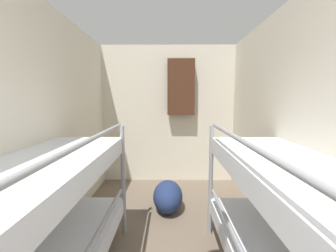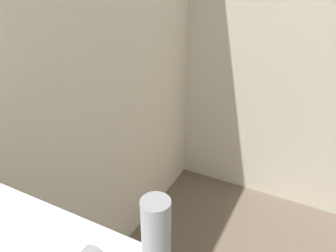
{
  "view_description": "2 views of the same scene",
  "coord_description": "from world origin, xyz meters",
  "views": [
    {
      "loc": [
        0.03,
        0.23,
        1.41
      ],
      "look_at": [
        0.01,
        3.1,
        1.07
      ],
      "focal_mm": 24.0,
      "sensor_mm": 36.0,
      "label": 1
    },
    {
      "loc": [
        -0.28,
        2.17,
        1.45
      ],
      "look_at": [
        -0.67,
        2.93,
        1.0
      ],
      "focal_mm": 35.0,
      "sensor_mm": 36.0,
      "label": 2
    }
  ],
  "objects": []
}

